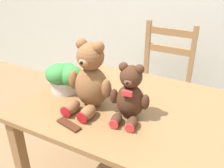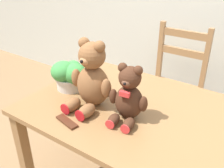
{
  "view_description": "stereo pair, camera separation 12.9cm",
  "coord_description": "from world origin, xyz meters",
  "px_view_note": "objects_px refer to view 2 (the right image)",
  "views": [
    {
      "loc": [
        0.44,
        -0.67,
        1.47
      ],
      "look_at": [
        -0.09,
        0.34,
        0.87
      ],
      "focal_mm": 40.0,
      "sensor_mm": 36.0,
      "label": 1
    },
    {
      "loc": [
        0.55,
        -0.61,
        1.47
      ],
      "look_at": [
        -0.09,
        0.34,
        0.87
      ],
      "focal_mm": 40.0,
      "sensor_mm": 36.0,
      "label": 2
    }
  ],
  "objects_px": {
    "chocolate_bar": "(67,122)",
    "teddy_bear_right": "(128,96)",
    "wooden_chair_behind": "(173,86)",
    "potted_plant": "(70,75)",
    "teddy_bear_left": "(91,79)"
  },
  "relations": [
    {
      "from": "potted_plant",
      "to": "chocolate_bar",
      "type": "distance_m",
      "value": 0.37
    },
    {
      "from": "teddy_bear_left",
      "to": "chocolate_bar",
      "type": "xyz_separation_m",
      "value": [
        -0.0,
        -0.21,
        -0.16
      ]
    },
    {
      "from": "chocolate_bar",
      "to": "teddy_bear_right",
      "type": "bearing_deg",
      "value": 42.14
    },
    {
      "from": "teddy_bear_left",
      "to": "chocolate_bar",
      "type": "height_order",
      "value": "teddy_bear_left"
    },
    {
      "from": "potted_plant",
      "to": "teddy_bear_left",
      "type": "bearing_deg",
      "value": -17.26
    },
    {
      "from": "wooden_chair_behind",
      "to": "teddy_bear_right",
      "type": "distance_m",
      "value": 1.0
    },
    {
      "from": "wooden_chair_behind",
      "to": "teddy_bear_left",
      "type": "xyz_separation_m",
      "value": [
        -0.14,
        -0.92,
        0.41
      ]
    },
    {
      "from": "teddy_bear_right",
      "to": "chocolate_bar",
      "type": "relative_size",
      "value": 2.11
    },
    {
      "from": "teddy_bear_right",
      "to": "potted_plant",
      "type": "height_order",
      "value": "teddy_bear_right"
    },
    {
      "from": "potted_plant",
      "to": "chocolate_bar",
      "type": "height_order",
      "value": "potted_plant"
    },
    {
      "from": "wooden_chair_behind",
      "to": "teddy_bear_right",
      "type": "xyz_separation_m",
      "value": [
        0.09,
        -0.92,
        0.38
      ]
    },
    {
      "from": "chocolate_bar",
      "to": "potted_plant",
      "type": "bearing_deg",
      "value": 129.09
    },
    {
      "from": "wooden_chair_behind",
      "to": "teddy_bear_left",
      "type": "relative_size",
      "value": 2.51
    },
    {
      "from": "wooden_chair_behind",
      "to": "teddy_bear_right",
      "type": "bearing_deg",
      "value": 95.83
    },
    {
      "from": "wooden_chair_behind",
      "to": "chocolate_bar",
      "type": "distance_m",
      "value": 1.17
    }
  ]
}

